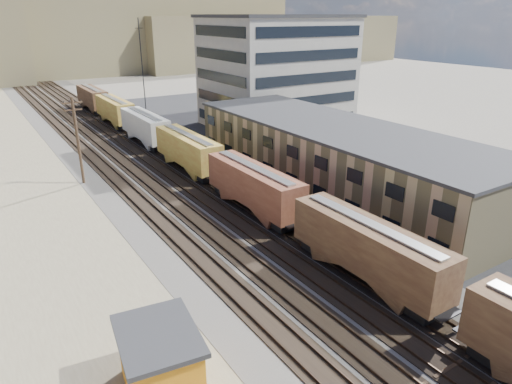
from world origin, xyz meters
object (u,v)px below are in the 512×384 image
maintenance_shed (160,362)px  freight_train (217,165)px  parked_car_blue (258,120)px  utility_pole_north (78,139)px

maintenance_shed → freight_train: bearing=56.1°
freight_train → maintenance_shed: (-16.60, -24.71, -0.92)m
parked_car_blue → utility_pole_north: bearing=140.7°
maintenance_shed → parked_car_blue: size_ratio=0.98×
utility_pole_north → parked_car_blue: utility_pole_north is taller
maintenance_shed → parked_car_blue: maintenance_shed is taller
utility_pole_north → maintenance_shed: size_ratio=1.82×
utility_pole_north → maintenance_shed: 35.20m
freight_train → parked_car_blue: 32.87m
utility_pole_north → maintenance_shed: bearing=-97.0°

